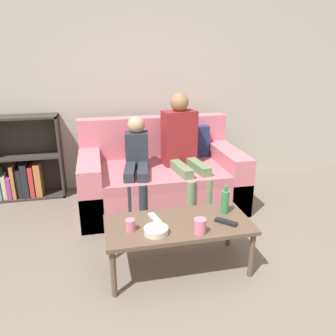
{
  "coord_description": "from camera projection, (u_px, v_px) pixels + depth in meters",
  "views": [
    {
      "loc": [
        -0.66,
        -1.51,
        1.6
      ],
      "look_at": [
        -0.06,
        1.18,
        0.63
      ],
      "focal_mm": 35.0,
      "sensor_mm": 36.0,
      "label": 1
    }
  ],
  "objects": [
    {
      "name": "wall_back",
      "position": [
        150.0,
        80.0,
        3.91
      ],
      "size": [
        12.0,
        0.06,
        2.6
      ],
      "color": "#B7B2A8",
      "rests_on": "ground_plane"
    },
    {
      "name": "person_adult",
      "position": [
        183.0,
        145.0,
        3.43
      ],
      "size": [
        0.41,
        0.71,
        1.22
      ],
      "rotation": [
        0.0,
        0.0,
        0.15
      ],
      "color": "#66845B",
      "rests_on": "ground_plane"
    },
    {
      "name": "tv_remote_1",
      "position": [
        155.0,
        218.0,
        2.5
      ],
      "size": [
        0.08,
        0.18,
        0.02
      ],
      "rotation": [
        0.0,
        0.0,
        0.23
      ],
      "color": "#B7B7BC",
      "rests_on": "coffee_table"
    },
    {
      "name": "bookshelf",
      "position": [
        24.0,
        167.0,
        3.76
      ],
      "size": [
        0.79,
        0.28,
        0.96
      ],
      "color": "#332D28",
      "rests_on": "ground_plane"
    },
    {
      "name": "snack_bowl",
      "position": [
        156.0,
        231.0,
        2.3
      ],
      "size": [
        0.17,
        0.17,
        0.05
      ],
      "color": "beige",
      "rests_on": "coffee_table"
    },
    {
      "name": "tv_remote_0",
      "position": [
        226.0,
        222.0,
        2.45
      ],
      "size": [
        0.15,
        0.15,
        0.02
      ],
      "rotation": [
        0.0,
        0.0,
        0.78
      ],
      "color": "black",
      "rests_on": "coffee_table"
    },
    {
      "name": "bottle",
      "position": [
        225.0,
        201.0,
        2.58
      ],
      "size": [
        0.06,
        0.06,
        0.23
      ],
      "color": "#33844C",
      "rests_on": "coffee_table"
    },
    {
      "name": "coffee_table",
      "position": [
        178.0,
        227.0,
        2.47
      ],
      "size": [
        1.1,
        0.51,
        0.4
      ],
      "color": "brown",
      "rests_on": "ground_plane"
    },
    {
      "name": "couch",
      "position": [
        161.0,
        178.0,
        3.61
      ],
      "size": [
        1.7,
        1.0,
        0.91
      ],
      "color": "#D1707F",
      "rests_on": "ground_plane"
    },
    {
      "name": "cup_far",
      "position": [
        201.0,
        226.0,
        2.3
      ],
      "size": [
        0.09,
        0.09,
        0.11
      ],
      "color": "pink",
      "rests_on": "coffee_table"
    },
    {
      "name": "ground_plane",
      "position": [
        218.0,
        323.0,
        2.05
      ],
      "size": [
        22.0,
        22.0,
        0.0
      ],
      "primitive_type": "plane",
      "color": "#70665B"
    },
    {
      "name": "cup_near",
      "position": [
        130.0,
        225.0,
        2.33
      ],
      "size": [
        0.07,
        0.07,
        0.09
      ],
      "color": "pink",
      "rests_on": "coffee_table"
    },
    {
      "name": "person_child",
      "position": [
        137.0,
        160.0,
        3.33
      ],
      "size": [
        0.33,
        0.7,
        1.0
      ],
      "rotation": [
        0.0,
        0.0,
        -0.17
      ],
      "color": "#282D38",
      "rests_on": "ground_plane"
    }
  ]
}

